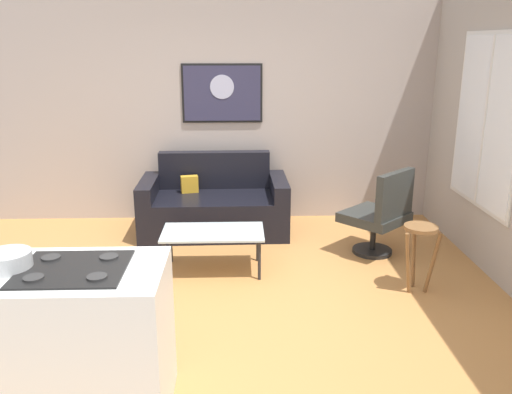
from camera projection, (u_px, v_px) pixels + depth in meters
name	position (u px, v px, depth m)	size (l,w,h in m)	color
ground	(218.00, 306.00, 4.59)	(6.40, 6.40, 0.04)	#BE8145
back_wall	(223.00, 108.00, 6.52)	(6.40, 0.05, 2.80)	#AEA098
couch	(214.00, 207.00, 6.30)	(1.72, 0.92, 0.90)	black
coffee_table	(213.00, 234.00, 5.17)	(0.99, 0.54, 0.41)	silver
armchair	(381.00, 213.00, 5.54)	(0.83, 0.83, 0.93)	black
bar_stool	(420.00, 242.00, 4.72)	(0.34, 0.34, 0.62)	brown
kitchen_counter	(32.00, 343.00, 3.13)	(1.60, 0.69, 0.96)	white
mixing_bowl	(8.00, 261.00, 3.01)	(0.26, 0.26, 0.10)	silver
wall_painting	(222.00, 93.00, 6.43)	(0.98, 0.03, 0.71)	black
window	(486.00, 122.00, 5.13)	(0.03, 1.33, 1.70)	silver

